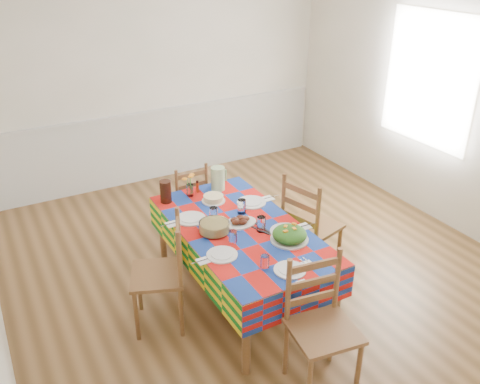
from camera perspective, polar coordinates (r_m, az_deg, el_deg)
name	(u,v)px	position (r m, az deg, el deg)	size (l,w,h in m)	color
room	(264,137)	(4.29, 2.73, 6.18)	(4.58, 5.08, 2.78)	brown
wainscot	(163,141)	(6.70, -8.62, 5.68)	(4.41, 0.06, 0.92)	silver
window_right	(429,80)	(5.87, 20.45, 11.75)	(1.40, 1.40, 0.00)	white
dining_table	(240,235)	(4.27, 0.04, -4.84)	(0.96, 1.78, 0.69)	brown
setting_near_head	(281,267)	(3.72, 4.68, -8.39)	(0.38, 0.26, 0.11)	silver
setting_left_near	(225,248)	(3.91, -1.65, -6.35)	(0.44, 0.26, 0.11)	silver
setting_left_far	(198,217)	(4.33, -4.70, -2.84)	(0.47, 0.28, 0.12)	silver
setting_right_near	(278,228)	(4.17, 4.27, -4.10)	(0.50, 0.29, 0.13)	silver
setting_right_far	(249,204)	(4.54, 0.98, -1.30)	(0.50, 0.29, 0.13)	silver
meat_platter	(240,221)	(4.27, -0.01, -3.32)	(0.29, 0.21, 0.06)	silver
salad_platter	(290,235)	(4.05, 5.58, -4.81)	(0.31, 0.31, 0.13)	silver
pasta_bowl	(214,227)	(4.15, -2.90, -3.96)	(0.25, 0.25, 0.09)	white
cake	(213,199)	(4.63, -3.00, -0.73)	(0.22, 0.22, 0.06)	silver
serving_utensils	(258,227)	(4.22, 2.08, -4.01)	(0.13, 0.29, 0.01)	black
flower_vase	(190,187)	(4.72, -5.67, 0.59)	(0.14, 0.11, 0.22)	white
hot_sauce	(197,186)	(4.79, -4.80, 0.64)	(0.03, 0.03, 0.12)	#B02D0E
green_pitcher	(218,178)	(4.82, -2.50, 1.54)	(0.13, 0.13, 0.23)	#A8CB8F
tea_pitcher	(166,192)	(4.63, -8.35, 0.05)	(0.10, 0.10, 0.21)	black
name_card	(301,282)	(3.61, 6.82, -9.99)	(0.07, 0.02, 0.02)	silver
chair_near	(321,326)	(3.60, 9.04, -14.69)	(0.49, 0.47, 0.99)	brown
chair_far	(188,201)	(5.25, -5.88, -1.06)	(0.39, 0.37, 0.85)	brown
chair_left	(163,274)	(4.09, -8.65, -9.09)	(0.54, 0.55, 0.96)	brown
chair_right	(309,227)	(4.65, 7.74, -3.91)	(0.53, 0.55, 1.02)	brown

